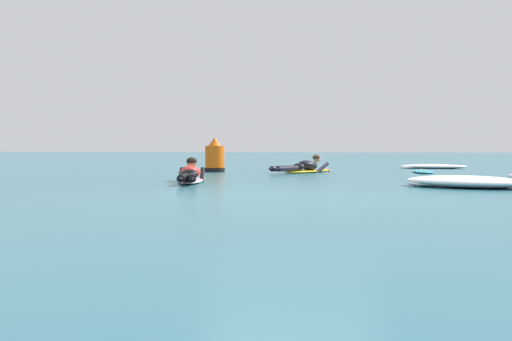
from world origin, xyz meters
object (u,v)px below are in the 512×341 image
Objects in this scene: surfer_far at (304,167)px; drifting_surfboard at (423,171)px; channel_marker_buoy at (215,158)px; surfer_near at (190,175)px.

drifting_surfboard is (3.22, 0.69, -0.11)m from surfer_far.
surfer_far is 2.34× the size of channel_marker_buoy.
surfer_near is at bearing -110.65° from surfer_far.
drifting_surfboard is (5.04, 5.53, -0.11)m from surfer_near.
surfer_far is at bearing 69.35° from surfer_near.
surfer_near is at bearing -132.35° from drifting_surfboard.
channel_marker_buoy is (-2.55, 0.08, 0.24)m from surfer_far.
surfer_near and surfer_far have the same top height.
channel_marker_buoy reaches higher than surfer_far.
surfer_near is 2.66× the size of channel_marker_buoy.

